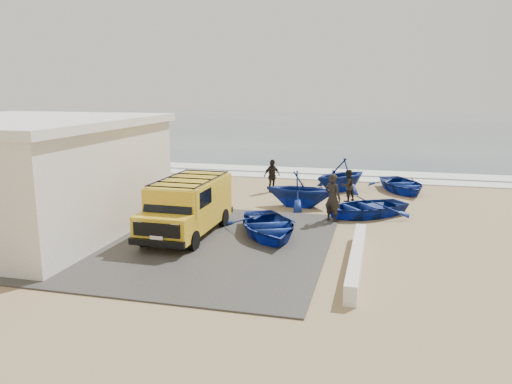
# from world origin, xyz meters

# --- Properties ---
(ground) EXTENTS (160.00, 160.00, 0.00)m
(ground) POSITION_xyz_m (0.00, 0.00, 0.00)
(ground) COLOR #A1875D
(slab) EXTENTS (12.00, 10.00, 0.05)m
(slab) POSITION_xyz_m (-2.00, -2.00, 0.03)
(slab) COLOR #403D3B
(slab) RESTS_ON ground
(ocean) EXTENTS (180.00, 88.00, 0.01)m
(ocean) POSITION_xyz_m (0.00, 56.00, 0.00)
(ocean) COLOR #385166
(ocean) RESTS_ON ground
(surf_line) EXTENTS (180.00, 1.60, 0.06)m
(surf_line) POSITION_xyz_m (0.00, 12.00, 0.03)
(surf_line) COLOR white
(surf_line) RESTS_ON ground
(surf_wash) EXTENTS (180.00, 2.20, 0.04)m
(surf_wash) POSITION_xyz_m (0.00, 14.50, 0.02)
(surf_wash) COLOR white
(surf_wash) RESTS_ON ground
(building) EXTENTS (8.40, 9.40, 4.30)m
(building) POSITION_xyz_m (-7.50, -2.00, 2.16)
(building) COLOR white
(building) RESTS_ON ground
(parapet) EXTENTS (0.35, 6.00, 0.55)m
(parapet) POSITION_xyz_m (5.00, -3.00, 0.28)
(parapet) COLOR silver
(parapet) RESTS_ON ground
(van) EXTENTS (2.09, 5.01, 2.13)m
(van) POSITION_xyz_m (-1.28, -1.07, 1.15)
(van) COLOR yellow
(van) RESTS_ON ground
(boat_near_left) EXTENTS (4.24, 4.79, 0.82)m
(boat_near_left) POSITION_xyz_m (1.65, -0.58, 0.41)
(boat_near_left) COLOR navy
(boat_near_left) RESTS_ON ground
(boat_near_right) EXTENTS (4.74, 4.55, 0.80)m
(boat_near_right) POSITION_xyz_m (5.00, 3.34, 0.40)
(boat_near_right) COLOR navy
(boat_near_right) RESTS_ON ground
(boat_mid_left) EXTENTS (3.32, 2.90, 1.68)m
(boat_mid_left) POSITION_xyz_m (2.04, 4.37, 0.84)
(boat_mid_left) COLOR navy
(boat_mid_left) RESTS_ON ground
(boat_far_left) EXTENTS (4.33, 4.39, 1.75)m
(boat_far_left) POSITION_xyz_m (3.56, 8.43, 0.88)
(boat_far_left) COLOR navy
(boat_far_left) RESTS_ON ground
(boat_far_right) EXTENTS (3.99, 4.63, 0.81)m
(boat_far_right) POSITION_xyz_m (6.71, 9.02, 0.40)
(boat_far_right) COLOR navy
(boat_far_right) RESTS_ON ground
(fisherman_front) EXTENTS (0.87, 0.77, 2.01)m
(fisherman_front) POSITION_xyz_m (3.75, 2.07, 1.00)
(fisherman_front) COLOR black
(fisherman_front) RESTS_ON ground
(fisherman_middle) EXTENTS (0.94, 0.96, 1.56)m
(fisherman_middle) POSITION_xyz_m (4.09, 6.05, 0.78)
(fisherman_middle) COLOR black
(fisherman_middle) RESTS_ON ground
(fisherman_back) EXTENTS (0.98, 1.04, 1.73)m
(fisherman_back) POSITION_xyz_m (0.07, 7.30, 0.87)
(fisherman_back) COLOR black
(fisherman_back) RESTS_ON ground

